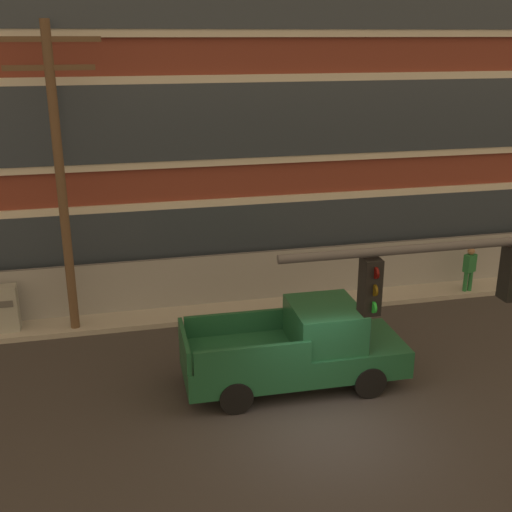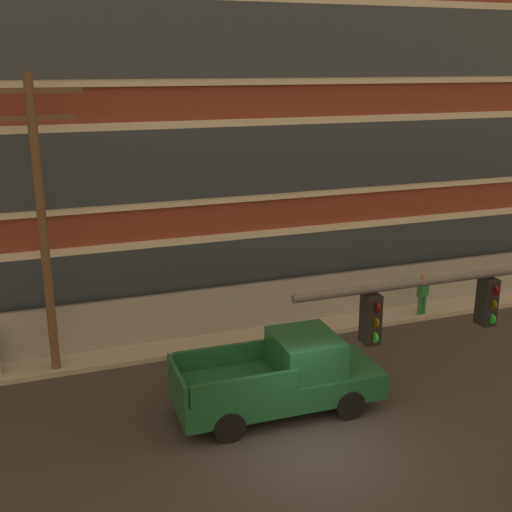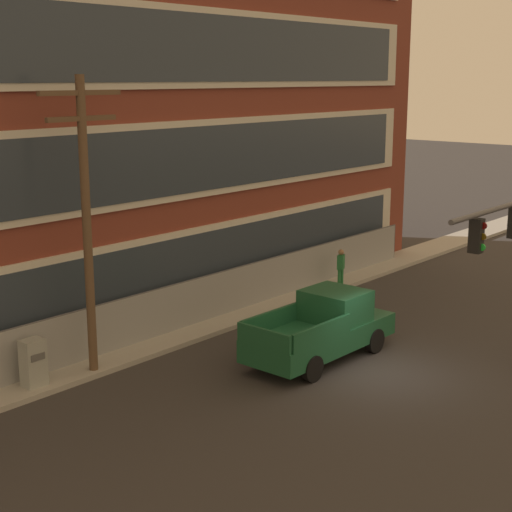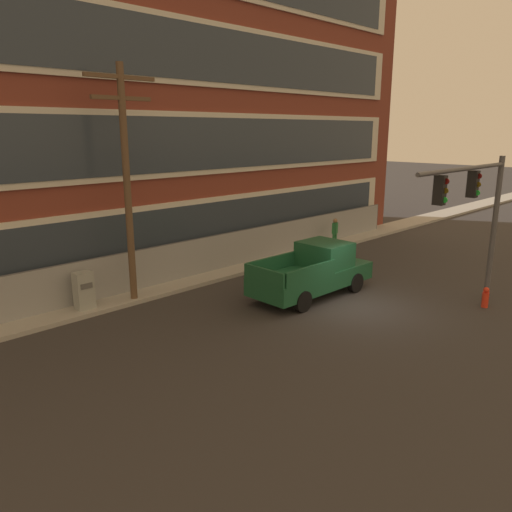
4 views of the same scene
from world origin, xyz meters
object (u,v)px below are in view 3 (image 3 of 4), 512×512
utility_pole_near_corner (86,213)px  electrical_cabinet (34,365)px  pickup_truck_dark_green (323,328)px  pedestrian_near_cabinet (341,266)px

utility_pole_near_corner → electrical_cabinet: 4.52m
pickup_truck_dark_green → utility_pole_near_corner: utility_pole_near_corner is taller
utility_pole_near_corner → pedestrian_near_cabinet: bearing=-0.4°
utility_pole_near_corner → electrical_cabinet: (-1.87, 0.26, -4.11)m
pedestrian_near_cabinet → utility_pole_near_corner: bearing=179.6°
pickup_truck_dark_green → electrical_cabinet: 8.76m
utility_pole_near_corner → pedestrian_near_cabinet: utility_pole_near_corner is taller
pickup_truck_dark_green → utility_pole_near_corner: (-5.57, 4.36, 3.90)m
electrical_cabinet → pickup_truck_dark_green: bearing=-31.8°
pickup_truck_dark_green → pedestrian_near_cabinet: bearing=30.6°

